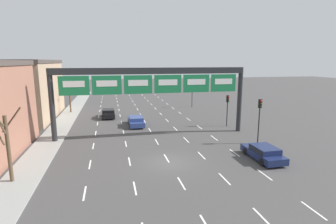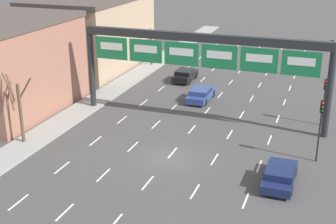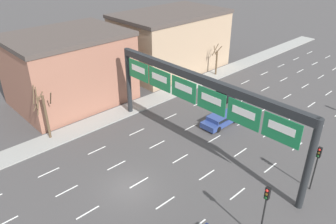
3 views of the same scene
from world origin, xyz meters
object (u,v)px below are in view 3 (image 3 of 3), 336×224
at_px(car_blue, 220,119).
at_px(tree_bare_closest, 44,112).
at_px(sign_gantry, 199,92).
at_px(traffic_light_far_end, 265,204).
at_px(car_black, 227,93).
at_px(traffic_light_mid_block, 317,160).
at_px(tree_bare_second, 216,60).

height_order(car_blue, tree_bare_closest, tree_bare_closest).
distance_m(sign_gantry, traffic_light_far_end, 11.87).
bearing_deg(sign_gantry, car_blue, 104.87).
height_order(car_black, traffic_light_mid_block, traffic_light_mid_block).
relative_size(car_blue, traffic_light_mid_block, 1.17).
relative_size(traffic_light_mid_block, traffic_light_far_end, 0.88).
distance_m(traffic_light_mid_block, tree_bare_closest, 25.37).
distance_m(traffic_light_far_end, tree_bare_second, 30.74).
bearing_deg(tree_bare_second, traffic_light_far_end, -45.02).
height_order(sign_gantry, car_black, sign_gantry).
bearing_deg(traffic_light_far_end, tree_bare_closest, -168.24).
height_order(tree_bare_closest, tree_bare_second, tree_bare_closest).
xyz_separation_m(sign_gantry, car_black, (-5.10, 11.50, -5.50)).
distance_m(sign_gantry, tree_bare_second, 20.58).
distance_m(sign_gantry, car_black, 13.73).
relative_size(car_black, car_blue, 0.89).
distance_m(car_black, tree_bare_closest, 22.31).
relative_size(sign_gantry, traffic_light_far_end, 4.67).
xyz_separation_m(car_blue, traffic_light_mid_block, (11.83, -2.89, 2.29)).
distance_m(sign_gantry, traffic_light_mid_block, 11.17).
xyz_separation_m(sign_gantry, traffic_light_far_end, (10.38, -4.99, -2.87)).
bearing_deg(tree_bare_second, sign_gantry, -55.88).
height_order(sign_gantry, tree_bare_closest, sign_gantry).
xyz_separation_m(car_blue, traffic_light_far_end, (11.84, -10.50, 2.66)).
height_order(traffic_light_mid_block, traffic_light_far_end, traffic_light_far_end).
xyz_separation_m(traffic_light_mid_block, tree_bare_closest, (-22.22, -12.24, 0.15)).
height_order(traffic_light_mid_block, tree_bare_closest, tree_bare_closest).
height_order(traffic_light_far_end, tree_bare_closest, tree_bare_closest).
xyz_separation_m(sign_gantry, traffic_light_mid_block, (10.37, 2.62, -3.24)).
bearing_deg(tree_bare_closest, traffic_light_far_end, 11.76).
relative_size(car_black, traffic_light_far_end, 0.92).
distance_m(car_blue, tree_bare_closest, 18.52).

